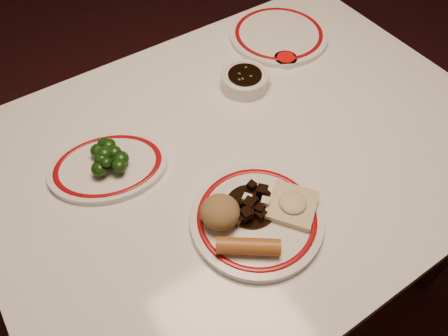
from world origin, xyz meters
TOP-DOWN VIEW (x-y plane):
  - ground at (0.00, 0.00)m, footprint 7.00×7.00m
  - dining_table at (0.00, 0.00)m, footprint 1.20×0.90m
  - main_plate at (-0.11, -0.18)m, footprint 0.36×0.36m
  - rice_mound at (-0.17, -0.15)m, footprint 0.08×0.08m
  - spring_roll at (-0.17, -0.23)m, footprint 0.12×0.10m
  - fried_wonton at (-0.04, -0.20)m, footprint 0.13×0.13m
  - stirfry_heap at (-0.11, -0.16)m, footprint 0.11×0.11m
  - broccoli_plate at (-0.30, 0.11)m, footprint 0.32×0.29m
  - broccoli_pile at (-0.30, 0.11)m, footprint 0.09×0.11m
  - soy_bowl at (0.11, 0.17)m, footprint 0.12×0.12m
  - sweet_sour_dish at (0.26, 0.18)m, footprint 0.06×0.06m
  - mustard_dish at (0.15, 0.15)m, footprint 0.06×0.06m
  - far_plate at (0.32, 0.29)m, footprint 0.37×0.37m

SIDE VIEW (x-z plane):
  - ground at x=0.00m, z-range 0.00..0.00m
  - dining_table at x=0.00m, z-range 0.28..1.03m
  - sweet_sour_dish at x=0.26m, z-range 0.75..0.77m
  - mustard_dish at x=0.15m, z-range 0.75..0.77m
  - broccoli_plate at x=-0.30m, z-range 0.75..0.77m
  - far_plate at x=0.32m, z-range 0.75..0.77m
  - main_plate at x=-0.11m, z-range 0.75..0.77m
  - soy_bowl at x=0.11m, z-range 0.75..0.79m
  - fried_wonton at x=-0.04m, z-range 0.77..0.79m
  - stirfry_heap at x=-0.11m, z-range 0.76..0.80m
  - spring_roll at x=-0.17m, z-range 0.77..0.80m
  - broccoli_pile at x=-0.30m, z-range 0.76..0.82m
  - rice_mound at x=-0.17m, z-range 0.77..0.83m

